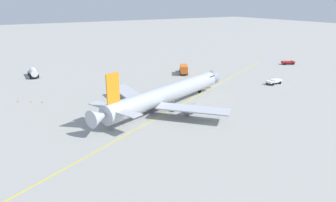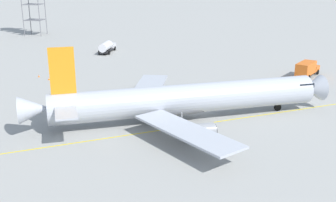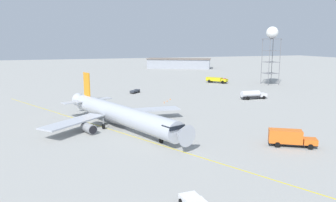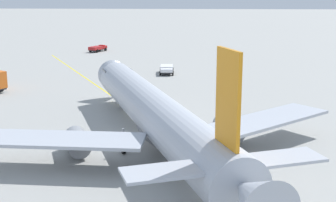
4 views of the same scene
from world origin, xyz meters
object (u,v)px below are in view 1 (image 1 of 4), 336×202
(ops_pickup_truck, at_px, (288,62))
(safety_cone_far, at_px, (18,101))
(pushback_tug_truck, at_px, (274,81))
(fuel_tanker_truck, at_px, (33,72))
(catering_truck_truck, at_px, (184,69))
(safety_cone_near, at_px, (43,102))
(airliner_main, at_px, (165,95))
(safety_cone_mid, at_px, (31,101))

(ops_pickup_truck, bearing_deg, safety_cone_far, -157.73)
(ops_pickup_truck, bearing_deg, pushback_tug_truck, -123.74)
(pushback_tug_truck, distance_m, fuel_tanker_truck, 78.15)
(fuel_tanker_truck, bearing_deg, catering_truck_truck, -113.73)
(safety_cone_near, bearing_deg, safety_cone_far, 143.95)
(airliner_main, relative_size, ops_pickup_truck, 7.93)
(ops_pickup_truck, relative_size, fuel_tanker_truck, 0.60)
(safety_cone_far, bearing_deg, pushback_tug_truck, -16.87)
(fuel_tanker_truck, relative_size, safety_cone_mid, 16.42)
(airliner_main, xyz_separation_m, pushback_tug_truck, (39.45, 1.36, -2.13))
(catering_truck_truck, relative_size, safety_cone_mid, 15.48)
(fuel_tanker_truck, relative_size, safety_cone_near, 16.42)
(ops_pickup_truck, bearing_deg, fuel_tanker_truck, -174.16)
(pushback_tug_truck, relative_size, catering_truck_truck, 0.63)
(airliner_main, height_order, pushback_tug_truck, airliner_main)
(ops_pickup_truck, distance_m, fuel_tanker_truck, 95.26)
(safety_cone_near, bearing_deg, fuel_tanker_truck, 85.44)
(catering_truck_truck, height_order, safety_cone_near, catering_truck_truck)
(safety_cone_mid, bearing_deg, pushback_tug_truck, -15.92)
(safety_cone_mid, bearing_deg, safety_cone_near, -36.05)
(pushback_tug_truck, xyz_separation_m, safety_cone_mid, (-66.70, 19.03, -0.53))
(safety_cone_near, height_order, safety_cone_mid, same)
(safety_cone_near, xyz_separation_m, safety_cone_mid, (-2.44, 1.78, 0.00))
(catering_truck_truck, distance_m, safety_cone_mid, 51.03)
(safety_cone_near, height_order, safety_cone_far, same)
(fuel_tanker_truck, bearing_deg, safety_cone_mid, 172.42)
(ops_pickup_truck, height_order, catering_truck_truck, catering_truck_truck)
(airliner_main, height_order, safety_cone_far, airliner_main)
(fuel_tanker_truck, bearing_deg, safety_cone_near, 177.48)
(fuel_tanker_truck, height_order, safety_cone_near, fuel_tanker_truck)
(airliner_main, distance_m, safety_cone_far, 37.61)
(fuel_tanker_truck, distance_m, safety_cone_mid, 29.21)
(safety_cone_mid, distance_m, safety_cone_far, 3.48)
(pushback_tug_truck, height_order, catering_truck_truck, catering_truck_truck)
(airliner_main, distance_m, catering_truck_truck, 35.77)
(ops_pickup_truck, xyz_separation_m, safety_cone_far, (-98.21, 2.98, -0.53))
(safety_cone_near, bearing_deg, airliner_main, -36.87)
(ops_pickup_truck, bearing_deg, catering_truck_truck, -165.66)
(pushback_tug_truck, distance_m, safety_cone_near, 66.54)
(ops_pickup_truck, relative_size, safety_cone_mid, 9.79)
(fuel_tanker_truck, height_order, safety_cone_far, fuel_tanker_truck)
(pushback_tug_truck, height_order, safety_cone_mid, pushback_tug_truck)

